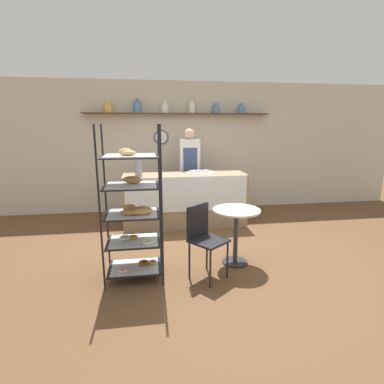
# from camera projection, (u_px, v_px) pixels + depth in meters

# --- Properties ---
(ground_plane) EXTENTS (14.00, 14.00, 0.00)m
(ground_plane) POSITION_uv_depth(u_px,v_px,m) (197.00, 254.00, 4.30)
(ground_plane) COLOR brown
(back_wall) EXTENTS (10.00, 0.30, 2.70)m
(back_wall) POSITION_uv_depth(u_px,v_px,m) (178.00, 147.00, 6.37)
(back_wall) COLOR beige
(back_wall) RESTS_ON ground_plane
(display_counter) EXTENTS (2.20, 0.65, 0.96)m
(display_counter) POSITION_uv_depth(u_px,v_px,m) (185.00, 200.00, 5.49)
(display_counter) COLOR #937A5B
(display_counter) RESTS_ON ground_plane
(pastry_rack) EXTENTS (0.68, 0.53, 1.83)m
(pastry_rack) POSITION_uv_depth(u_px,v_px,m) (133.00, 211.00, 3.48)
(pastry_rack) COLOR black
(pastry_rack) RESTS_ON ground_plane
(person_worker) EXTENTS (0.39, 0.23, 1.75)m
(person_worker) POSITION_uv_depth(u_px,v_px,m) (189.00, 169.00, 5.95)
(person_worker) COLOR #282833
(person_worker) RESTS_ON ground_plane
(cafe_table) EXTENTS (0.62, 0.62, 0.75)m
(cafe_table) POSITION_uv_depth(u_px,v_px,m) (236.00, 223.00, 3.92)
(cafe_table) COLOR #262628
(cafe_table) RESTS_ON ground_plane
(cafe_chair) EXTENTS (0.53, 0.53, 0.89)m
(cafe_chair) POSITION_uv_depth(u_px,v_px,m) (203.00, 233.00, 3.58)
(cafe_chair) COLOR black
(cafe_chair) RESTS_ON ground_plane
(coffee_carafe) EXTENTS (0.12, 0.12, 0.35)m
(coffee_carafe) POSITION_uv_depth(u_px,v_px,m) (138.00, 166.00, 5.15)
(coffee_carafe) COLOR gray
(coffee_carafe) RESTS_ON display_counter
(donut_tray_counter) EXTENTS (0.51, 0.32, 0.05)m
(donut_tray_counter) POSITION_uv_depth(u_px,v_px,m) (200.00, 172.00, 5.51)
(donut_tray_counter) COLOR white
(donut_tray_counter) RESTS_ON display_counter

